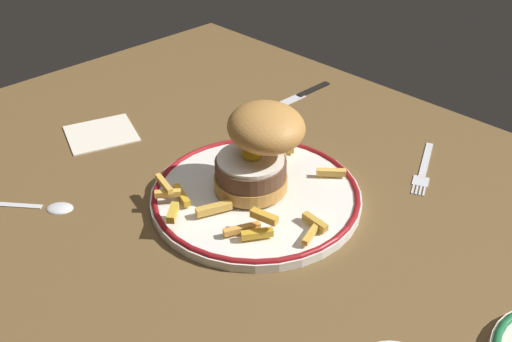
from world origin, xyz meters
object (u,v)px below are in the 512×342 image
dinner_plate (256,194)px  spoon (48,206)px  burger (258,149)px  fork (424,168)px  napkin (101,133)px  knife (301,95)px

dinner_plate → spoon: (-17.88, -20.83, -0.48)cm
burger → fork: size_ratio=0.94×
fork → napkin: bearing=-146.3°
dinner_plate → burger: burger is taller
spoon → napkin: bearing=128.3°
fork → spoon: bearing=-124.7°
dinner_plate → fork: (12.05, 22.47, -0.66)cm
burger → knife: (-16.01, 26.83, -7.16)cm
dinner_plate → knife: 32.28cm
knife → spoon: size_ratio=1.59×
dinner_plate → burger: bearing=119.8°
burger → napkin: 31.00cm
spoon → napkin: spoon is taller
knife → fork: bearing=-10.4°
knife → spoon: bearing=-91.6°
spoon → napkin: size_ratio=1.08×
knife → spoon: 48.57cm
dinner_plate → knife: dinner_plate is taller
burger → napkin: burger is taller
burger → fork: bearing=59.8°
burger → spoon: size_ratio=1.14×
fork → dinner_plate: bearing=-118.2°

